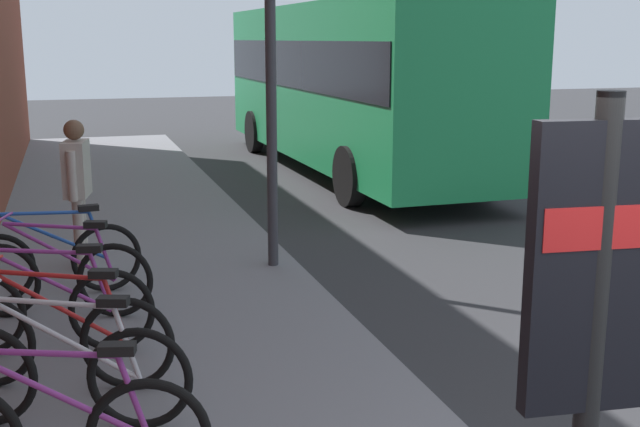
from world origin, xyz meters
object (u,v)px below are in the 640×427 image
Objects in this scene: bicycle_mid_rack at (48,309)px; bicycle_nearest_sign at (63,373)px; pedestrian_crossing_street at (77,178)px; bicycle_under_window at (60,278)px; transit_info_sign at (595,308)px; bicycle_end_of_row at (59,339)px; city_bus at (349,78)px; bicycle_leaning_wall at (54,260)px.

bicycle_nearest_sign is at bearing -174.98° from bicycle_mid_rack.
pedestrian_crossing_street is at bearing -2.55° from bicycle_nearest_sign.
transit_info_sign reaches higher than bicycle_under_window.
bicycle_under_window is at bearing -5.29° from bicycle_mid_rack.
bicycle_end_of_row is 1.00× the size of pedestrian_crossing_street.
bicycle_under_window is 1.01× the size of pedestrian_crossing_street.
bicycle_end_of_row is 3.43m from pedestrian_crossing_street.
bicycle_under_window is at bearing 0.19° from bicycle_end_of_row.
transit_info_sign is at bearing -153.93° from bicycle_mid_rack.
transit_info_sign is 0.23× the size of city_bus.
bicycle_mid_rack is at bearing 5.02° from bicycle_nearest_sign.
bicycle_under_window is (1.64, 0.01, 0.00)m from bicycle_end_of_row.
transit_info_sign is (-5.19, -2.01, 1.21)m from bicycle_under_window.
bicycle_end_of_row is 0.70× the size of transit_info_sign.
bicycle_nearest_sign and bicycle_leaning_wall have the same top height.
transit_info_sign is (-5.83, -2.07, 1.21)m from bicycle_leaning_wall.
bicycle_under_window is 0.16× the size of city_bus.
bicycle_mid_rack is 10.64m from city_bus.
city_bus is at bearing -30.45° from bicycle_end_of_row.
bicycle_nearest_sign is 0.99× the size of bicycle_under_window.
pedestrian_crossing_street is (6.91, 1.79, -0.56)m from transit_info_sign.
bicycle_end_of_row is 0.96× the size of bicycle_leaning_wall.
bicycle_nearest_sign is 0.16× the size of city_bus.
city_bus is at bearing -35.37° from bicycle_under_window.
bicycle_mid_rack is 2.72m from pedestrian_crossing_street.
bicycle_mid_rack is 0.73× the size of transit_info_sign.
bicycle_end_of_row is 0.99× the size of bicycle_under_window.
bicycle_leaning_wall is 1.04× the size of pedestrian_crossing_street.
bicycle_leaning_wall is 6.30m from transit_info_sign.
bicycle_end_of_row is at bearing -173.07° from bicycle_mid_rack.
pedestrian_crossing_street is (3.36, -0.21, 0.65)m from bicycle_end_of_row.
bicycle_nearest_sign is 2.31m from bicycle_under_window.
bicycle_nearest_sign is at bearing -178.17° from bicycle_leaning_wall.
bicycle_under_window is at bearing 172.74° from pedestrian_crossing_street.
pedestrian_crossing_street is at bearing -7.26° from bicycle_under_window.
bicycle_mid_rack is (1.40, 0.12, 0.00)m from bicycle_nearest_sign.
bicycle_nearest_sign is at bearing 151.35° from city_bus.
pedestrian_crossing_street is at bearing -3.64° from bicycle_end_of_row.
bicycle_end_of_row is at bearing -178.49° from bicycle_leaning_wall.
bicycle_mid_rack is 1.02× the size of bicycle_under_window.
bicycle_mid_rack is (0.73, 0.09, 0.00)m from bicycle_end_of_row.
bicycle_nearest_sign is at bearing -177.09° from bicycle_end_of_row.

